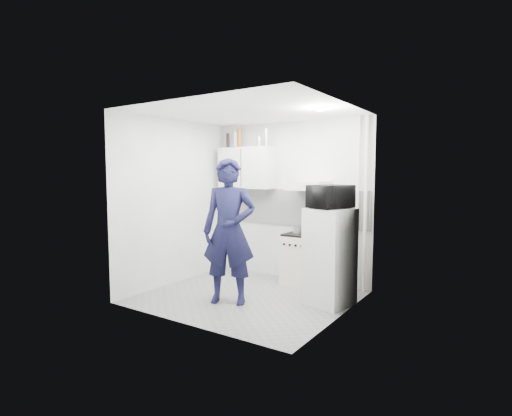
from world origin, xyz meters
The scene contains 22 objects.
floor centered at (0.00, 0.00, 0.00)m, with size 2.80×2.80×0.00m, color slate.
ceiling centered at (0.00, 0.00, 2.60)m, with size 2.80×2.80×0.00m, color white.
wall_back centered at (0.00, 1.25, 1.30)m, with size 2.80×2.80×0.00m, color silver.
wall_left centered at (-1.40, 0.00, 1.30)m, with size 2.60×2.60×0.00m, color silver.
wall_right centered at (1.40, 0.00, 1.30)m, with size 2.60×2.60×0.00m, color silver.
person centered at (-0.07, -0.33, 0.98)m, with size 0.72×0.47×1.96m, color black.
stove centered at (0.33, 1.00, 0.39)m, with size 0.49×0.49×0.78m, color silver.
fridge centered at (1.10, 0.35, 0.65)m, with size 0.54×0.54×1.30m, color beige.
stove_top centered at (0.33, 1.00, 0.80)m, with size 0.47×0.47×0.03m, color black.
saucepan centered at (0.25, 1.05, 0.86)m, with size 0.15×0.15×0.09m, color silver.
microwave centered at (1.10, 0.35, 1.45)m, with size 0.38×0.56×0.31m, color black.
bottle_a centered at (-1.16, 1.07, 2.33)m, with size 0.06×0.06×0.26m, color black.
bottle_b centered at (-0.99, 1.07, 2.34)m, with size 0.07×0.07×0.28m, color #B2B7BC.
bottle_c centered at (-0.90, 1.07, 2.36)m, with size 0.08×0.08×0.32m, color brown.
canister_b centered at (-0.50, 1.07, 2.29)m, with size 0.09×0.09×0.18m, color silver.
bottle_e centered at (-0.36, 1.07, 2.35)m, with size 0.07×0.07×0.29m, color silver.
upper_cabinet centered at (-0.75, 1.07, 1.85)m, with size 1.00×0.35×0.70m, color beige.
range_hood centered at (0.45, 1.00, 1.57)m, with size 0.60×0.50×0.14m, color silver.
backsplash centered at (0.00, 1.24, 1.20)m, with size 2.74×0.03×0.60m, color white.
pipe_a centered at (1.30, 1.17, 1.30)m, with size 0.05×0.05×2.60m, color silver.
pipe_b centered at (1.18, 1.17, 1.30)m, with size 0.04×0.04×2.60m, color silver.
ceiling_spot_fixture centered at (1.00, 0.20, 2.57)m, with size 0.10×0.10×0.02m, color white.
Camera 1 is at (3.18, -4.57, 1.76)m, focal length 28.00 mm.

